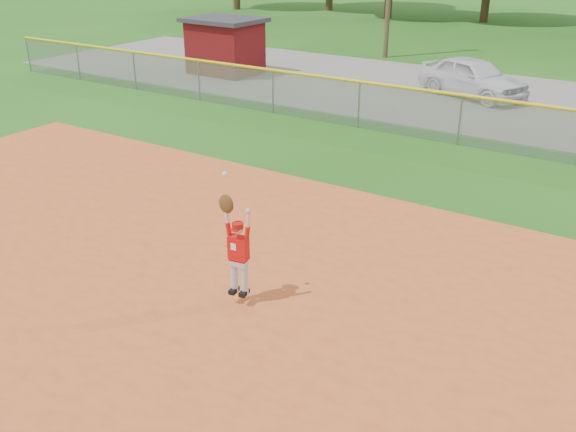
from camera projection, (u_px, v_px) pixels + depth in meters
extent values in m
plane|color=#215C15|center=(267.00, 288.00, 11.52)|extent=(120.00, 120.00, 0.00)
cube|color=#C45423|center=(148.00, 375.00, 9.22)|extent=(24.00, 16.00, 0.04)
cube|color=slate|center=(513.00, 103.00, 23.76)|extent=(44.00, 10.00, 0.03)
imported|color=silver|center=(473.00, 77.00, 24.27)|extent=(4.71, 3.27, 1.49)
cube|color=#540C0D|center=(225.00, 48.00, 28.17)|extent=(2.95, 2.26, 2.24)
cube|color=#333338|center=(224.00, 20.00, 27.68)|extent=(3.32, 2.63, 0.18)
cube|color=gray|center=(460.00, 120.00, 18.87)|extent=(40.00, 0.03, 1.50)
cylinder|color=yellow|center=(463.00, 95.00, 18.56)|extent=(40.00, 0.10, 0.10)
cylinder|color=gray|center=(28.00, 55.00, 28.82)|extent=(0.06, 0.06, 1.50)
cylinder|color=gray|center=(78.00, 62.00, 27.16)|extent=(0.06, 0.06, 1.50)
cylinder|color=gray|center=(135.00, 71.00, 25.50)|extent=(0.06, 0.06, 1.50)
cylinder|color=gray|center=(199.00, 81.00, 23.85)|extent=(0.06, 0.06, 1.50)
cylinder|color=gray|center=(273.00, 92.00, 22.19)|extent=(0.06, 0.06, 1.50)
cylinder|color=gray|center=(359.00, 105.00, 20.53)|extent=(0.06, 0.06, 1.50)
cylinder|color=gray|center=(460.00, 120.00, 18.87)|extent=(0.06, 0.06, 1.50)
cylinder|color=silver|center=(234.00, 277.00, 10.84)|extent=(0.14, 0.14, 0.55)
cylinder|color=silver|center=(245.00, 280.00, 10.76)|extent=(0.14, 0.14, 0.55)
cube|color=black|center=(234.00, 290.00, 10.91)|extent=(0.14, 0.23, 0.08)
cube|color=black|center=(244.00, 293.00, 10.83)|extent=(0.14, 0.23, 0.08)
cube|color=silver|center=(239.00, 263.00, 10.68)|extent=(0.30, 0.19, 0.11)
cube|color=maroon|center=(239.00, 259.00, 10.65)|extent=(0.32, 0.21, 0.04)
cube|color=red|center=(238.00, 248.00, 10.56)|extent=(0.35, 0.22, 0.41)
cube|color=white|center=(233.00, 247.00, 10.48)|extent=(0.10, 0.02, 0.12)
sphere|color=beige|center=(238.00, 228.00, 10.42)|extent=(0.21, 0.21, 0.19)
cylinder|color=#A7110A|center=(238.00, 225.00, 10.40)|extent=(0.22, 0.22, 0.09)
cube|color=#A7110A|center=(235.00, 230.00, 10.33)|extent=(0.16, 0.13, 0.02)
cylinder|color=red|center=(228.00, 229.00, 10.50)|extent=(0.12, 0.09, 0.23)
cylinder|color=beige|center=(227.00, 216.00, 10.41)|extent=(0.09, 0.08, 0.24)
ellipsoid|color=#4C2D14|center=(226.00, 204.00, 10.33)|extent=(0.30, 0.17, 0.33)
sphere|color=white|center=(225.00, 174.00, 10.12)|extent=(0.09, 0.09, 0.08)
cylinder|color=red|center=(247.00, 232.00, 10.37)|extent=(0.12, 0.09, 0.23)
cylinder|color=beige|center=(248.00, 220.00, 10.27)|extent=(0.09, 0.08, 0.24)
sphere|color=beige|center=(248.00, 211.00, 10.20)|extent=(0.10, 0.10, 0.09)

